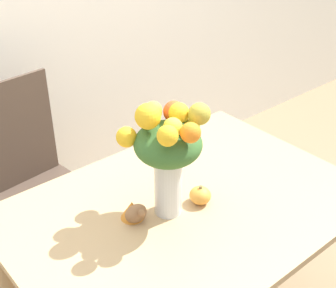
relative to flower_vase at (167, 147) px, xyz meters
The scene contains 5 objects.
dining_table 0.38m from the flower_vase, ahead, with size 1.33×0.94×0.73m.
flower_vase is the anchor object (origin of this frame).
pumpkin 0.28m from the flower_vase, 18.15° to the right, with size 0.08×0.08×0.08m.
turkey_figurine 0.27m from the flower_vase, 161.31° to the left, with size 0.09×0.12×0.07m.
dining_chair_near_window 0.95m from the flower_vase, 102.17° to the left, with size 0.46×0.46×1.01m.
Camera 1 is at (-0.96, -1.04, 1.83)m, focal length 50.00 mm.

